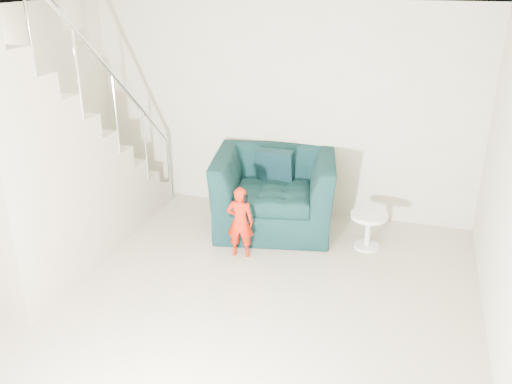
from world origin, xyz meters
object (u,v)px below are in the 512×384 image
at_px(side_table, 368,225).
at_px(staircase, 42,183).
at_px(toddler, 240,222).
at_px(armchair, 274,191).

xyz_separation_m(side_table, staircase, (-3.29, -1.37, 0.66)).
height_order(toddler, side_table, toddler).
xyz_separation_m(armchair, side_table, (1.19, -0.23, -0.18)).
relative_size(toddler, side_table, 1.95).
relative_size(toddler, staircase, 0.23).
height_order(armchair, toddler, armchair).
xyz_separation_m(armchair, staircase, (-2.09, -1.60, 0.48)).
relative_size(side_table, staircase, 0.12).
distance_m(armchair, side_table, 1.23).
bearing_deg(staircase, toddler, 21.45).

